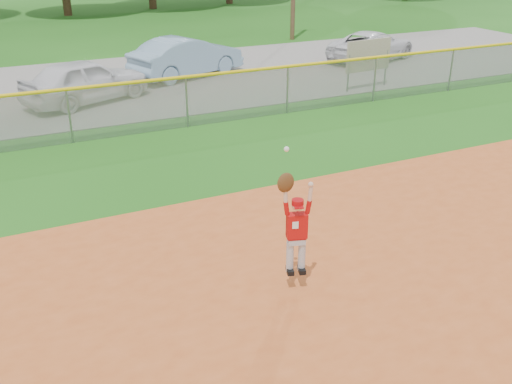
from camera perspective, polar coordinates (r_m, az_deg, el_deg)
ground at (r=9.21m, az=14.17°, el=-11.44°), size 120.00×120.00×0.00m
parking_strip at (r=22.79m, az=-11.77°, el=10.68°), size 44.00×10.00×0.03m
car_white_a at (r=20.25m, az=-16.68°, el=10.64°), size 4.66×3.30×1.47m
car_blue at (r=23.28m, az=-6.95°, el=13.28°), size 4.96×3.12×1.54m
car_white_b at (r=26.65m, az=11.54°, el=14.13°), size 5.12×3.81×1.29m
sponsor_sign at (r=21.55m, az=11.18°, el=13.14°), size 2.02×0.28×1.80m
outfield_fence at (r=16.97m, az=-6.95°, el=9.32°), size 40.06×0.10×1.55m
ballplayer at (r=8.87m, az=3.93°, el=-3.24°), size 0.57×0.34×2.14m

